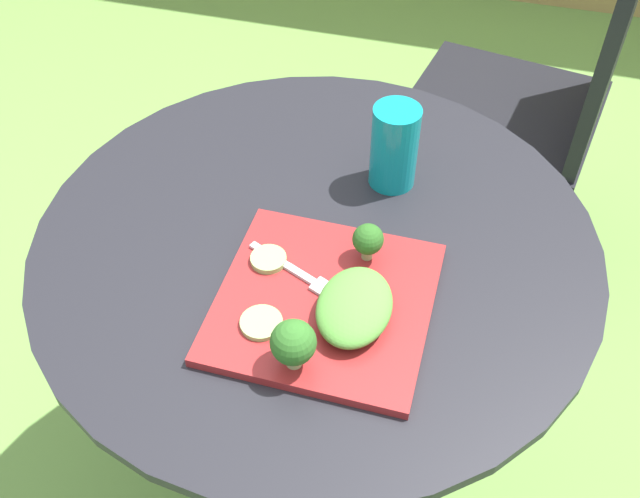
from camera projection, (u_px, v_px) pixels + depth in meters
ground_plane at (317, 476)px, 1.57m from camera, size 12.00×12.00×0.00m
patio_table at (317, 360)px, 1.24m from camera, size 0.80×0.80×0.75m
patio_chair at (547, 89)px, 1.65m from camera, size 0.51×0.51×0.90m
salad_plate at (325, 302)px, 0.93m from camera, size 0.27×0.27×0.01m
drinking_glass at (394, 151)px, 1.06m from camera, size 0.07×0.07×0.13m
fork at (304, 276)px, 0.95m from camera, size 0.15×0.08×0.00m
lettuce_mound at (354, 306)px, 0.89m from camera, size 0.09×0.13×0.04m
broccoli_floret_0 at (293, 343)px, 0.83m from camera, size 0.05×0.05×0.07m
broccoli_floret_1 at (368, 240)px, 0.95m from camera, size 0.04×0.04×0.06m
cucumber_slice_0 at (268, 259)px, 0.97m from camera, size 0.05×0.05×0.01m
cucumber_slice_1 at (261, 323)px, 0.90m from camera, size 0.05×0.05×0.01m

